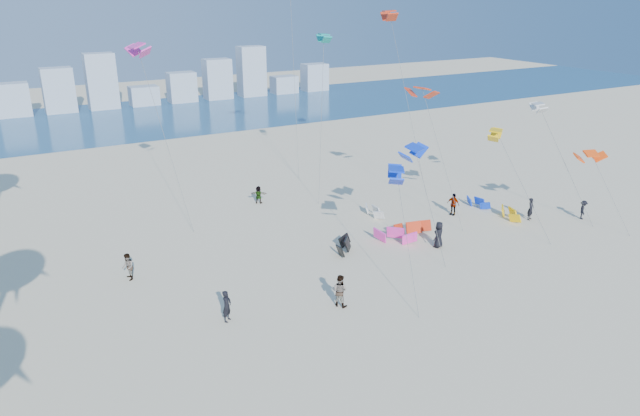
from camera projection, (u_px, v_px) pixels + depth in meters
ocean at (107, 121)px, 81.90m from camera, size 220.00×220.00×0.00m
kitesurfer_near at (227, 306)px, 31.72m from camera, size 0.78×0.77×1.82m
kitesurfer_mid at (340, 290)px, 33.26m from camera, size 1.13×1.19×1.93m
kitesurfers_far at (389, 219)px, 44.04m from camera, size 34.68×17.05×1.90m
grounded_kites at (417, 226)px, 43.89m from camera, size 16.84×8.64×1.01m
flying_kites at (380, 74)px, 44.19m from camera, size 30.97×30.10×17.91m
distant_skyline at (84, 90)px, 88.48m from camera, size 85.00×3.00×8.40m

